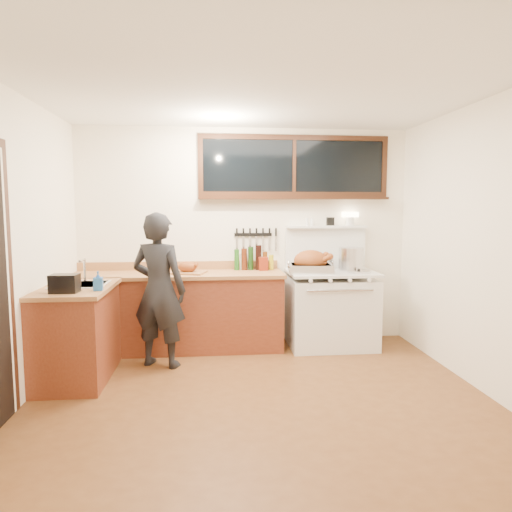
{
  "coord_description": "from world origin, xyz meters",
  "views": [
    {
      "loc": [
        -0.4,
        -3.81,
        1.64
      ],
      "look_at": [
        0.05,
        0.85,
        1.15
      ],
      "focal_mm": 32.0,
      "sensor_mm": 36.0,
      "label": 1
    }
  ],
  "objects": [
    {
      "name": "ground_plane",
      "position": [
        0.0,
        0.0,
        -0.01
      ],
      "size": [
        4.0,
        3.5,
        0.02
      ],
      "primitive_type": "cube",
      "color": "#5A3317"
    },
    {
      "name": "room_shell",
      "position": [
        0.0,
        0.0,
        1.65
      ],
      "size": [
        4.1,
        3.6,
        2.65
      ],
      "color": "white",
      "rests_on": "ground"
    },
    {
      "name": "counter_back",
      "position": [
        -0.8,
        1.45,
        0.45
      ],
      "size": [
        2.44,
        0.64,
        1.0
      ],
      "color": "#612715",
      "rests_on": "ground"
    },
    {
      "name": "counter_left",
      "position": [
        -1.7,
        0.62,
        0.45
      ],
      "size": [
        0.64,
        1.09,
        0.9
      ],
      "color": "#612715",
      "rests_on": "ground"
    },
    {
      "name": "sink_unit",
      "position": [
        -1.68,
        0.7,
        0.85
      ],
      "size": [
        0.5,
        0.45,
        0.37
      ],
      "color": "white",
      "rests_on": "counter_left"
    },
    {
      "name": "vintage_stove",
      "position": [
        1.0,
        1.41,
        0.47
      ],
      "size": [
        1.02,
        0.74,
        1.59
      ],
      "color": "white",
      "rests_on": "ground"
    },
    {
      "name": "back_window",
      "position": [
        0.6,
        1.72,
        2.06
      ],
      "size": [
        2.32,
        0.13,
        0.77
      ],
      "color": "black",
      "rests_on": "room_shell"
    },
    {
      "name": "knife_strip",
      "position": [
        0.12,
        1.73,
        1.31
      ],
      "size": [
        0.52,
        0.03,
        0.28
      ],
      "color": "black",
      "rests_on": "room_shell"
    },
    {
      "name": "man",
      "position": [
        -0.95,
        0.9,
        0.8
      ],
      "size": [
        0.68,
        0.57,
        1.6
      ],
      "color": "black",
      "rests_on": "ground"
    },
    {
      "name": "soap_bottle",
      "position": [
        -1.43,
        0.38,
        0.99
      ],
      "size": [
        0.09,
        0.09,
        0.18
      ],
      "color": "blue",
      "rests_on": "counter_left"
    },
    {
      "name": "toaster",
      "position": [
        -1.7,
        0.3,
        0.98
      ],
      "size": [
        0.24,
        0.17,
        0.16
      ],
      "color": "black",
      "rests_on": "counter_left"
    },
    {
      "name": "cutting_board",
      "position": [
        -0.68,
        1.4,
        0.95
      ],
      "size": [
        0.47,
        0.4,
        0.14
      ],
      "color": "#A36D40",
      "rests_on": "counter_back"
    },
    {
      "name": "roast_turkey",
      "position": [
        0.73,
        1.32,
        1.0
      ],
      "size": [
        0.54,
        0.43,
        0.26
      ],
      "color": "silver",
      "rests_on": "vintage_stove"
    },
    {
      "name": "stockpot",
      "position": [
        1.26,
        1.48,
        1.04
      ],
      "size": [
        0.33,
        0.33,
        0.27
      ],
      "color": "silver",
      "rests_on": "vintage_stove"
    },
    {
      "name": "saucepan",
      "position": [
        0.99,
        1.65,
        0.96
      ],
      "size": [
        0.19,
        0.3,
        0.13
      ],
      "color": "silver",
      "rests_on": "vintage_stove"
    },
    {
      "name": "pot_lid",
      "position": [
        1.29,
        1.28,
        0.91
      ],
      "size": [
        0.31,
        0.31,
        0.04
      ],
      "color": "silver",
      "rests_on": "vintage_stove"
    },
    {
      "name": "coffee_tin",
      "position": [
        0.21,
        1.57,
        0.98
      ],
      "size": [
        0.11,
        0.09,
        0.16
      ],
      "color": "maroon",
      "rests_on": "counter_back"
    },
    {
      "name": "pitcher",
      "position": [
        -0.02,
        1.68,
        0.99
      ],
      "size": [
        0.12,
        0.12,
        0.19
      ],
      "color": "white",
      "rests_on": "counter_back"
    },
    {
      "name": "bottle_cluster",
      "position": [
        0.09,
        1.63,
        1.03
      ],
      "size": [
        0.48,
        0.07,
        0.3
      ],
      "color": "black",
      "rests_on": "counter_back"
    }
  ]
}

